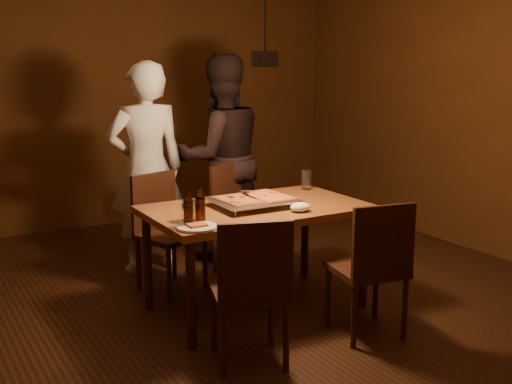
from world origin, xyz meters
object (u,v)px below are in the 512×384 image
chair_far_right (238,208)px  beer_bottle_a (188,208)px  chair_near_left (252,279)px  plate_slice (197,227)px  dining_table (256,216)px  beer_bottle_b (200,204)px  pizza_tray (253,203)px  diner_dark (221,158)px  pendant_lamp (265,57)px  chair_far_left (163,221)px  diner_white (146,168)px  chair_near_right (374,257)px

chair_far_right → beer_bottle_a: (-0.91, -1.05, 0.33)m
chair_near_left → plate_slice: bearing=124.4°
dining_table → beer_bottle_b: size_ratio=6.16×
pizza_tray → diner_dark: (0.36, 1.21, 0.12)m
pendant_lamp → chair_far_left: bearing=113.2°
chair_far_right → chair_near_left: same height
dining_table → plate_slice: size_ratio=5.92×
chair_far_right → diner_white: size_ratio=0.31×
dining_table → diner_dark: diner_dark is taller
chair_near_right → dining_table: bearing=126.2°
pizza_tray → beer_bottle_a: bearing=-161.4°
dining_table → plate_slice: plate_slice is taller
beer_bottle_a → diner_dark: bearing=56.6°
dining_table → beer_bottle_a: (-0.62, -0.25, 0.19)m
pizza_tray → plate_slice: pizza_tray is taller
dining_table → pendant_lamp: pendant_lamp is taller
beer_bottle_a → plate_slice: 0.13m
dining_table → chair_near_right: chair_near_right is taller
chair_far_right → pizza_tray: 0.89m
chair_near_right → pendant_lamp: pendant_lamp is taller
chair_far_right → pizza_tray: chair_far_right is taller
plate_slice → diner_dark: (0.95, 1.55, 0.14)m
chair_far_left → diner_white: bearing=-114.2°
chair_far_right → diner_dark: bearing=-119.5°
chair_near_right → diner_white: bearing=120.6°
beer_bottle_a → diner_white: (0.27, 1.44, 0.01)m
pizza_tray → diner_dark: size_ratio=0.31×
dining_table → beer_bottle_a: size_ratio=6.61×
pizza_tray → beer_bottle_b: (-0.51, -0.23, 0.10)m
beer_bottle_b → pizza_tray: bearing=24.0°
beer_bottle_b → chair_far_left: bearing=82.4°
chair_near_right → diner_dark: diner_dark is taller
dining_table → chair_far_left: 0.84m
diner_white → pendant_lamp: pendant_lamp is taller
diner_dark → chair_far_left: bearing=39.0°
diner_dark → beer_bottle_a: bearing=62.0°
chair_far_right → plate_slice: size_ratio=2.16×
plate_slice → chair_far_right: bearing=51.8°
pendant_lamp → diner_white: bearing=103.6°
dining_table → pizza_tray: 0.10m
beer_bottle_a → beer_bottle_b: 0.10m
plate_slice → diner_white: diner_white is taller
chair_far_left → beer_bottle_a: 1.05m
diner_white → diner_dark: bearing=-171.2°
diner_dark → pendant_lamp: bearing=80.2°
chair_near_left → diner_white: diner_white is taller
dining_table → chair_far_left: chair_far_left is taller
dining_table → diner_white: 1.26m
diner_dark → pizza_tray: bearing=78.6°
chair_near_left → plate_slice: size_ratio=2.08×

